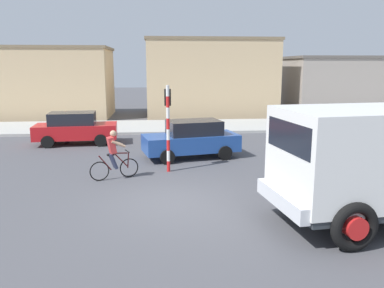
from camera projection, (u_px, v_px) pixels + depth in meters
The scene contains 11 objects.
ground_plane at pixel (174, 202), 11.36m from camera, with size 120.00×120.00×0.00m, color #4C4C51.
sidewalk_far at pixel (165, 127), 24.78m from camera, with size 80.00×5.00×0.16m, color #ADADA8.
truck_foreground at pixel (384, 158), 9.57m from camera, with size 5.69×3.33×2.90m.
cyclist at pixel (114, 155), 13.47m from camera, with size 1.63×0.74×1.72m.
traffic_light_pole at pixel (168, 116), 14.27m from camera, with size 0.24×0.43×3.20m.
car_red_near at pixel (192, 139), 16.67m from camera, with size 4.27×2.50×1.60m.
car_white_mid at pixel (75, 128), 19.56m from camera, with size 4.11×2.10×1.60m.
pedestrian_near_kerb at pixel (66, 126), 19.93m from camera, with size 0.34×0.22×1.62m.
building_corner_left at pixel (37, 82), 29.59m from camera, with size 11.19×5.94×5.25m.
building_mid_block at pixel (210, 77), 30.89m from camera, with size 10.05×5.72×5.90m.
building_corner_right at pixel (350, 84), 33.51m from camera, with size 11.53×7.89×4.61m.
Camera 1 is at (-0.41, -10.80, 3.90)m, focal length 36.55 mm.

